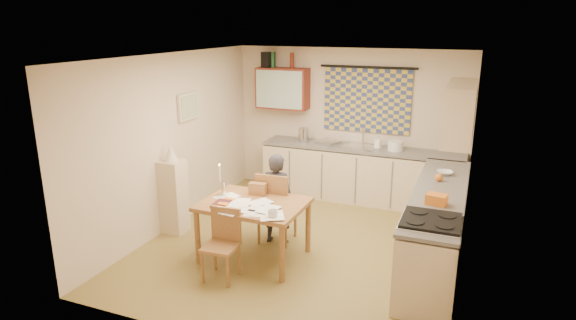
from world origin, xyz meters
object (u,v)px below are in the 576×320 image
at_px(counter_back, 360,174).
at_px(dining_table, 254,230).
at_px(person, 277,199).
at_px(shelf_stand, 174,197).
at_px(chair_far, 277,220).
at_px(stove, 428,261).
at_px(counter_right, 437,226).

xyz_separation_m(counter_back, dining_table, (-0.74, -2.54, -0.07)).
bearing_deg(person, shelf_stand, 3.95).
xyz_separation_m(dining_table, chair_far, (0.07, 0.55, -0.07)).
xyz_separation_m(counter_back, stove, (1.40, -2.76, 0.03)).
bearing_deg(stove, counter_back, 116.82).
bearing_deg(person, chair_far, -75.04).
bearing_deg(shelf_stand, counter_back, 46.31).
bearing_deg(person, counter_right, -177.15).
bearing_deg(counter_right, shelf_stand, -171.78).
bearing_deg(dining_table, person, 82.20).
relative_size(counter_right, dining_table, 2.30).
relative_size(stove, chair_far, 0.96).
xyz_separation_m(stove, chair_far, (-2.07, 0.78, -0.17)).
bearing_deg(shelf_stand, stove, -8.33).
relative_size(counter_back, dining_table, 2.57).
height_order(counter_back, shelf_stand, shelf_stand).
distance_m(dining_table, chair_far, 0.56).
height_order(stove, shelf_stand, shelf_stand).
bearing_deg(counter_back, counter_right, -51.14).
bearing_deg(chair_far, person, 107.95).
bearing_deg(chair_far, stove, 157.42).
bearing_deg(counter_back, dining_table, -106.36).
distance_m(stove, dining_table, 2.15).
relative_size(counter_back, counter_right, 1.12).
distance_m(dining_table, shelf_stand, 1.44).
height_order(chair_far, person, person).
xyz_separation_m(stove, shelf_stand, (-3.54, 0.52, 0.05)).
relative_size(counter_right, person, 2.36).
height_order(counter_back, person, person).
xyz_separation_m(person, shelf_stand, (-1.48, -0.23, -0.10)).
height_order(counter_right, person, person).
bearing_deg(stove, chair_far, 159.33).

